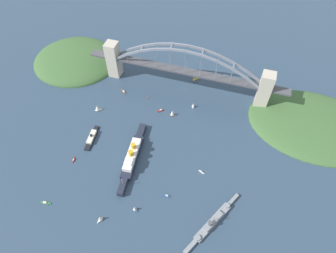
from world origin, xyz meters
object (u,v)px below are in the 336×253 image
small_boat_5 (124,91)px  small_boat_6 (193,105)px  small_boat_2 (97,108)px  small_boat_4 (172,113)px  small_boat_3 (45,203)px  seaplane_taxiing_near_bridge (195,79)px  harbor_arch_bridge (185,73)px  harbor_ferry_steamer (92,138)px  small_boat_0 (135,209)px  small_boat_10 (100,218)px  small_boat_1 (166,196)px  ocean_liner (132,156)px  small_boat_8 (201,172)px  small_boat_7 (161,110)px  naval_cruiser (212,222)px  channel_marker_buoy (148,98)px  small_boat_9 (74,160)px

small_boat_5 → small_boat_6: size_ratio=1.27×
small_boat_2 → small_boat_4: size_ratio=1.00×
small_boat_2 → small_boat_4: (-98.43, -21.02, 0.04)m
small_boat_3 → seaplane_taxiing_near_bridge: bearing=-114.5°
seaplane_taxiing_near_bridge → small_boat_3: size_ratio=0.79×
harbor_arch_bridge → harbor_ferry_steamer: (86.73, 119.99, -27.94)m
small_boat_0 → small_boat_10: size_ratio=0.92×
small_boat_4 → small_boat_6: bearing=-135.6°
harbor_arch_bridge → small_boat_5: size_ratio=25.92×
small_boat_1 → small_boat_2: bearing=-36.1°
ocean_liner → seaplane_taxiing_near_bridge: ocean_liner is taller
small_boat_10 → small_boat_8: bearing=-135.4°
small_boat_3 → small_boat_6: size_ratio=1.46×
small_boat_1 → small_boat_7: 123.69m
naval_cruiser → channel_marker_buoy: bearing=-50.3°
harbor_arch_bridge → naval_cruiser: size_ratio=3.60×
small_boat_0 → small_boat_9: (91.30, -35.87, -3.05)m
ocean_liner → small_boat_1: 62.61m
small_boat_7 → small_boat_9: bearing=54.7°
naval_cruiser → small_boat_10: 114.22m
ocean_liner → naval_cruiser: bearing=155.2°
small_boat_6 → small_boat_7: 44.59m
small_boat_1 → small_boat_10: (56.77, 45.16, 3.44)m
seaplane_taxiing_near_bridge → small_boat_8: (-43.77, 148.06, -1.12)m
small_boat_9 → small_boat_3: bearing=87.2°
small_boat_7 → small_boat_2: bearing=16.4°
small_boat_2 → ocean_liner: bearing=141.8°
small_boat_4 → small_boat_9: bearing=48.1°
ocean_liner → small_boat_7: 82.06m
seaplane_taxiing_near_bridge → small_boat_0: 213.20m
harbor_arch_bridge → small_boat_9: 183.29m
small_boat_2 → small_boat_7: 84.75m
harbor_arch_bridge → small_boat_7: (19.29, 50.69, -29.31)m
small_boat_10 → small_boat_3: bearing=0.6°
naval_cruiser → small_boat_10: (110.11, 30.33, 1.41)m
channel_marker_buoy → small_boat_7: bearing=145.2°
naval_cruiser → small_boat_1: naval_cruiser is taller
small_boat_4 → small_boat_5: bearing=-15.5°
ocean_liner → small_boat_1: size_ratio=10.45×
harbor_ferry_steamer → small_boat_4: small_boat_4 is taller
ocean_liner → harbor_ferry_steamer: ocean_liner is taller
naval_cruiser → small_boat_1: bearing=-15.5°
seaplane_taxiing_near_bridge → channel_marker_buoy: (54.88, 55.25, -0.79)m
harbor_arch_bridge → small_boat_9: size_ratio=36.19×
small_boat_5 → small_boat_3: bearing=85.3°
ocean_liner → naval_cruiser: size_ratio=1.29×
naval_cruiser → small_boat_8: (23.96, -54.74, -2.01)m
small_boat_0 → small_boat_1: (-26.91, -24.85, -3.05)m
harbor_ferry_steamer → small_boat_6: (-107.45, -88.76, 1.64)m
small_boat_4 → small_boat_8: (-56.57, 72.66, -3.94)m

